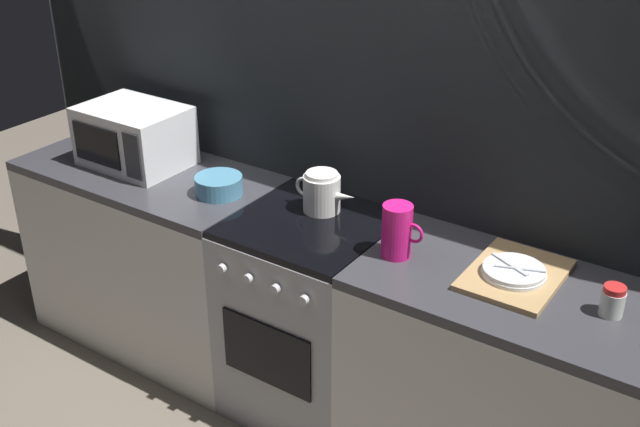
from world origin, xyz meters
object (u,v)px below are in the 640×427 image
object	(u,v)px
mixing_bowl	(219,185)
pitcher	(397,231)
kettle	(322,192)
spice_jar	(613,301)
stove_unit	(311,317)
microwave	(134,136)
dish_pile	(515,274)

from	to	relation	value
mixing_bowl	pitcher	bearing A→B (deg)	-1.99
kettle	spice_jar	distance (m)	1.17
stove_unit	kettle	xyz separation A→B (m)	(-0.02, 0.11, 0.53)
kettle	stove_unit	bearing A→B (deg)	-80.92
stove_unit	microwave	xyz separation A→B (m)	(-0.98, 0.03, 0.59)
kettle	dish_pile	world-z (taller)	kettle
stove_unit	spice_jar	world-z (taller)	spice_jar
stove_unit	microwave	size ratio (longest dim) A/B	1.96
stove_unit	pitcher	size ratio (longest dim) A/B	4.50
stove_unit	spice_jar	size ratio (longest dim) A/B	8.57
microwave	dish_pile	bearing A→B (deg)	0.82
pitcher	microwave	bearing A→B (deg)	177.36
mixing_bowl	dish_pile	bearing A→B (deg)	2.67
mixing_bowl	kettle	bearing A→B (deg)	14.67
pitcher	stove_unit	bearing A→B (deg)	174.83
stove_unit	kettle	size ratio (longest dim) A/B	3.16
microwave	mixing_bowl	xyz separation A→B (m)	(0.52, -0.03, -0.10)
microwave	dish_pile	distance (m)	1.80
pitcher	spice_jar	distance (m)	0.75
microwave	pitcher	bearing A→B (deg)	-2.64
mixing_bowl	microwave	bearing A→B (deg)	176.28
pitcher	kettle	bearing A→B (deg)	160.92
dish_pile	pitcher	bearing A→B (deg)	-167.78
kettle	pitcher	xyz separation A→B (m)	(0.42, -0.15, 0.02)
microwave	spice_jar	size ratio (longest dim) A/B	4.38
kettle	dish_pile	distance (m)	0.84
kettle	mixing_bowl	size ratio (longest dim) A/B	1.42
dish_pile	stove_unit	bearing A→B (deg)	-176.29
dish_pile	kettle	bearing A→B (deg)	176.14
mixing_bowl	spice_jar	bearing A→B (deg)	0.84
mixing_bowl	dish_pile	world-z (taller)	mixing_bowl
mixing_bowl	spice_jar	distance (m)	1.61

